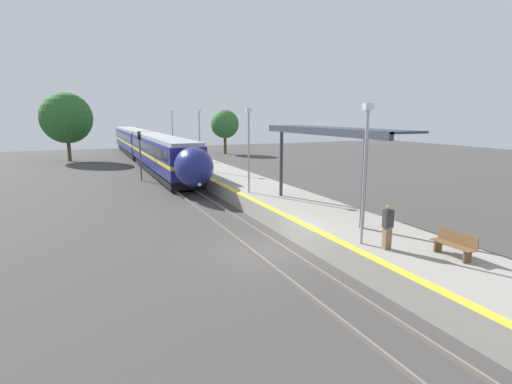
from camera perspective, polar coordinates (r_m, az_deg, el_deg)
name	(u,v)px	position (r m, az deg, el deg)	size (l,w,h in m)	color
ground_plane	(268,251)	(17.63, 1.74, -8.42)	(120.00, 120.00, 0.00)	#423F3D
rail_left	(253,252)	(17.33, -0.44, -8.51)	(0.08, 90.00, 0.15)	slate
rail_right	(283,247)	(17.91, 3.84, -7.88)	(0.08, 90.00, 0.15)	slate
train	(146,146)	(50.37, -15.51, 6.40)	(2.82, 48.51, 3.83)	black
platform_right	(341,230)	(19.36, 12.10, -5.34)	(4.44, 64.00, 1.00)	gray
platform_bench	(455,243)	(15.57, 26.50, -6.59)	(0.44, 1.62, 0.89)	brown
person_waiting	(388,226)	(15.35, 18.30, -4.60)	(0.36, 0.22, 1.71)	#7F6647
railway_signal	(140,151)	(37.12, -16.24, 5.65)	(0.28, 0.28, 4.40)	#59595E
lamppost_near	(365,165)	(15.33, 15.32, 3.71)	(0.36, 0.20, 5.28)	#9E9EA3
lamppost_mid	(249,145)	(25.02, -1.05, 6.76)	(0.36, 0.20, 5.28)	#9E9EA3
lamppost_far	(200,136)	(35.63, -8.07, 7.91)	(0.36, 0.20, 5.28)	#9E9EA3
lamppost_farthest	(172,131)	(46.52, -11.85, 8.48)	(0.36, 0.20, 5.28)	#9E9EA3
station_canopy	(326,133)	(20.92, 9.99, 8.26)	(2.02, 10.72, 4.23)	#333842
background_tree_left	(66,118)	(56.66, -25.47, 9.51)	(6.39, 6.39, 8.65)	brown
background_tree_right	(225,124)	(61.03, -4.48, 9.64)	(4.25, 4.25, 6.62)	brown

